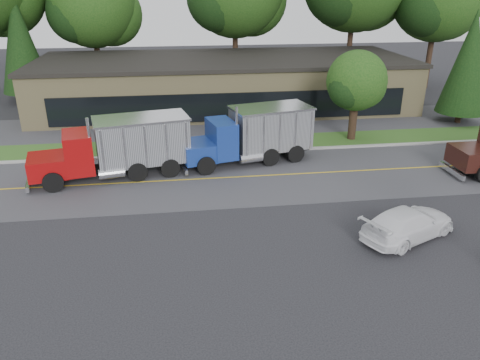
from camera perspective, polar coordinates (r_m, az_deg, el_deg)
The scene contains 14 objects.
ground at distance 19.02m, azimuth 0.31°, elevation -10.23°, with size 140.00×140.00×0.00m, color #35353A.
road at distance 26.95m, azimuth -2.35°, elevation 0.23°, with size 60.00×8.00×0.02m, color #49494E.
center_line at distance 26.95m, azimuth -2.35°, elevation 0.23°, with size 60.00×0.12×0.01m, color gold.
curb at distance 30.85m, azimuth -3.11°, elevation 3.23°, with size 60.00×0.30×0.12m, color #9E9E99.
grass_verge at distance 32.55m, azimuth -3.37°, elevation 4.29°, with size 60.00×3.40×0.03m, color #3C6522.
far_parking at distance 37.31m, azimuth -3.99°, elevation 6.73°, with size 60.00×7.00×0.02m, color #49494E.
strip_mall at distance 42.80m, azimuth -1.92°, elevation 11.65°, with size 32.00×12.00×4.00m, color tan.
tree_far_b at distance 50.49m, azimuth -17.40°, elevation 19.38°, with size 8.87×8.35×12.66m.
evergreen_left at distance 48.04m, azimuth -25.22°, elevation 14.94°, with size 4.33×4.33×9.85m.
evergreen_right at distance 40.81m, azimuth 26.09°, elevation 12.76°, with size 3.80×3.80×8.65m.
tree_verge at distance 33.79m, azimuth 14.08°, elevation 11.34°, with size 4.38×4.12×6.25m.
dump_truck_red at distance 27.53m, azimuth -14.33°, elevation 4.04°, with size 9.19×4.24×3.36m.
dump_truck_blue at distance 29.00m, azimuth 1.71°, elevation 5.71°, with size 8.50×4.31×3.36m.
rally_car at distance 21.81m, azimuth 19.84°, elevation -4.99°, with size 1.94×4.76×1.38m, color white.
Camera 1 is at (-2.23, -15.75, 10.43)m, focal length 35.00 mm.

